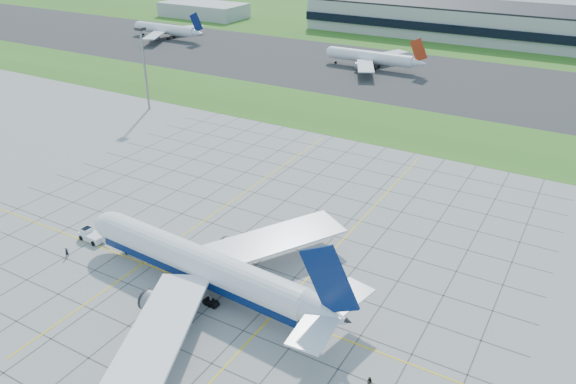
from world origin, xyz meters
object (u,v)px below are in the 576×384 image
at_px(crew_near, 67,252).
at_px(crew_far, 370,383).
at_px(airliner, 202,265).
at_px(distant_jet_0, 167,29).
at_px(distant_jet_1, 372,57).
at_px(pushback_tug, 91,235).
at_px(light_mast, 144,59).

xyz_separation_m(crew_near, crew_far, (60.80, -1.53, -0.04)).
bearing_deg(airliner, distant_jet_0, 136.39).
bearing_deg(distant_jet_0, crew_near, -54.41).
relative_size(airliner, crew_near, 30.12).
xyz_separation_m(airliner, distant_jet_0, (-141.65, 154.14, -0.24)).
xyz_separation_m(crew_far, distant_jet_1, (-64.88, 157.29, 3.61)).
bearing_deg(distant_jet_1, pushback_tug, -88.73).
relative_size(light_mast, distant_jet_0, 0.60).
bearing_deg(distant_jet_0, pushback_tug, -53.46).
xyz_separation_m(light_mast, pushback_tug, (45.53, -65.90, -15.20)).
relative_size(pushback_tug, crew_near, 4.33).
xyz_separation_m(light_mast, distant_jet_1, (42.21, 83.37, -11.70)).
height_order(light_mast, pushback_tug, light_mast).
xyz_separation_m(light_mast, airliner, (74.10, -67.42, -11.46)).
relative_size(light_mast, airliner, 0.46).
bearing_deg(crew_near, distant_jet_0, 49.76).
bearing_deg(crew_near, pushback_tug, 20.92).
bearing_deg(crew_near, crew_far, -77.27).
relative_size(distant_jet_0, distant_jet_1, 1.00).
height_order(airliner, crew_near, airliner).
bearing_deg(airliner, light_mast, 141.51).
bearing_deg(crew_near, airliner, -65.71).
bearing_deg(airliner, distant_jet_1, 105.75).
xyz_separation_m(crew_near, distant_jet_0, (-113.84, 159.10, 3.57)).
bearing_deg(crew_far, airliner, -176.96).
bearing_deg(crew_far, distant_jet_1, 126.60).
height_order(crew_near, crew_far, crew_near).
distance_m(light_mast, pushback_tug, 81.53).
height_order(airliner, crew_far, airliner).
bearing_deg(distant_jet_1, airliner, -78.06).
xyz_separation_m(light_mast, distant_jet_0, (-67.55, 86.72, -11.70)).
bearing_deg(airliner, crew_near, -166.08).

